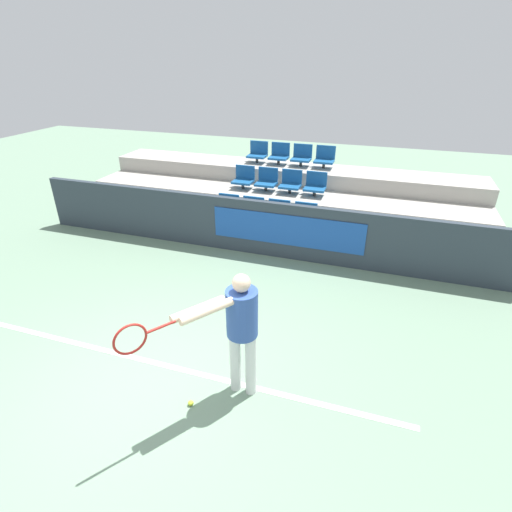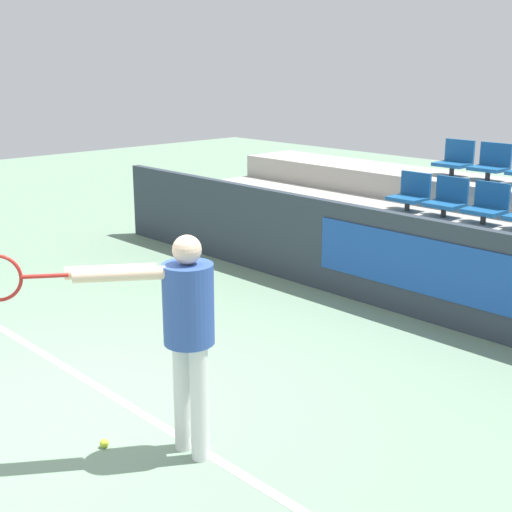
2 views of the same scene
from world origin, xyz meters
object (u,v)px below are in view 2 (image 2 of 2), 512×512
(stadium_chair_6, at_px, (487,205))
(stadium_chair_3, at_px, (482,258))
(stadium_chair_0, at_px, (360,232))
(stadium_chair_1, at_px, (397,239))
(stadium_chair_8, at_px, (455,160))
(stadium_chair_9, at_px, (491,164))
(stadium_chair_2, at_px, (437,248))
(tennis_ball, at_px, (104,443))
(stadium_chair_5, at_px, (447,199))
(tennis_player, at_px, (179,321))
(stadium_chair_4, at_px, (411,193))

(stadium_chair_6, bearing_deg, stadium_chair_3, -61.93)
(stadium_chair_0, bearing_deg, stadium_chair_1, 0.00)
(stadium_chair_8, bearing_deg, stadium_chair_9, 0.00)
(stadium_chair_2, distance_m, tennis_ball, 4.77)
(stadium_chair_5, xyz_separation_m, stadium_chair_8, (-0.58, 1.08, 0.37))
(stadium_chair_3, distance_m, tennis_player, 4.38)
(stadium_chair_4, relative_size, stadium_chair_5, 1.00)
(stadium_chair_8, xyz_separation_m, tennis_player, (1.89, -6.52, -0.32))
(tennis_player, height_order, tennis_ball, tennis_player)
(stadium_chair_6, height_order, tennis_ball, stadium_chair_6)
(stadium_chair_2, bearing_deg, tennis_player, -80.41)
(tennis_player, bearing_deg, tennis_ball, -107.06)
(stadium_chair_2, distance_m, stadium_chair_8, 2.55)
(stadium_chair_4, height_order, stadium_chair_9, stadium_chair_9)
(stadium_chair_8, bearing_deg, stadium_chair_5, -61.93)
(stadium_chair_4, bearing_deg, tennis_player, -70.87)
(stadium_chair_2, bearing_deg, stadium_chair_5, 118.07)
(stadium_chair_1, relative_size, tennis_player, 0.32)
(stadium_chair_1, xyz_separation_m, tennis_ball, (0.85, -4.73, -0.57))
(stadium_chair_4, height_order, stadium_chair_6, same)
(stadium_chair_2, relative_size, stadium_chair_4, 1.00)
(stadium_chair_2, relative_size, tennis_player, 0.32)
(stadium_chair_6, xyz_separation_m, tennis_player, (0.74, -5.44, 0.05))
(stadium_chair_8, bearing_deg, stadium_chair_6, -43.16)
(stadium_chair_1, bearing_deg, stadium_chair_8, 104.93)
(stadium_chair_0, xyz_separation_m, stadium_chair_2, (1.15, 0.00, 0.00))
(stadium_chair_2, relative_size, stadium_chair_9, 1.00)
(stadium_chair_0, distance_m, stadium_chair_3, 1.73)
(stadium_chair_8, height_order, tennis_ball, stadium_chair_8)
(stadium_chair_0, relative_size, stadium_chair_3, 1.00)
(stadium_chair_9, bearing_deg, tennis_player, -78.62)
(stadium_chair_6, bearing_deg, tennis_player, -82.29)
(stadium_chair_1, xyz_separation_m, stadium_chair_3, (1.15, 0.00, 0.00))
(stadium_chair_0, xyz_separation_m, stadium_chair_8, (0.00, 2.16, 0.73))
(stadium_chair_5, bearing_deg, tennis_player, -76.44)
(stadium_chair_3, bearing_deg, stadium_chair_8, 128.66)
(stadium_chair_8, relative_size, tennis_ball, 7.86)
(tennis_ball, bearing_deg, tennis_player, 38.37)
(stadium_chair_0, relative_size, stadium_chair_9, 1.00)
(stadium_chair_0, xyz_separation_m, stadium_chair_4, (0.00, 1.08, 0.37))
(stadium_chair_1, xyz_separation_m, stadium_chair_5, (0.00, 1.08, 0.37))
(stadium_chair_0, bearing_deg, stadium_chair_8, 90.00)
(stadium_chair_0, relative_size, stadium_chair_6, 1.00)
(stadium_chair_0, xyz_separation_m, tennis_player, (1.89, -4.36, 0.42))
(stadium_chair_6, bearing_deg, stadium_chair_1, -118.07)
(stadium_chair_1, distance_m, stadium_chair_9, 2.28)
(stadium_chair_3, distance_m, stadium_chair_9, 2.55)
(stadium_chair_1, relative_size, tennis_ball, 7.86)
(stadium_chair_1, relative_size, stadium_chair_2, 1.00)
(stadium_chair_5, distance_m, tennis_ball, 5.94)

